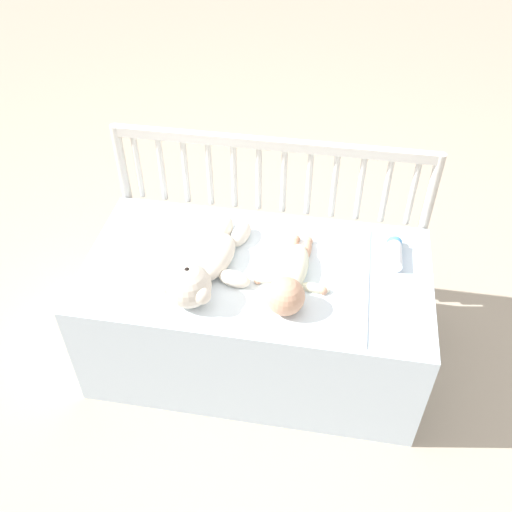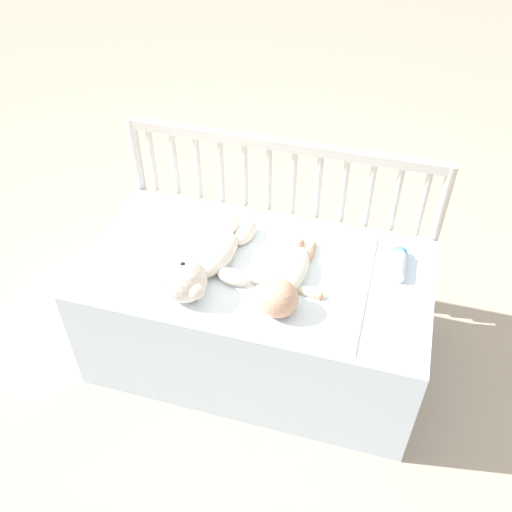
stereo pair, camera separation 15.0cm
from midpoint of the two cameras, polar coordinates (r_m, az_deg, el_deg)
name	(u,v)px [view 2 (the right image)]	position (r m, az deg, el deg)	size (l,w,h in m)	color
ground_plane	(256,353)	(2.26, 1.96, -9.74)	(12.00, 12.00, 0.00)	tan
crib_mattress	(256,314)	(2.08, 2.10, -5.88)	(1.17, 0.61, 0.46)	silver
crib_rail	(281,191)	(2.11, 4.53, 6.40)	(1.17, 0.04, 0.76)	beige
blanket	(249,269)	(1.91, 1.51, -1.36)	(0.80, 0.55, 0.01)	white
teddy_bear	(203,264)	(1.86, -3.06, -0.90)	(0.31, 0.47, 0.15)	silver
baby	(287,282)	(1.81, 5.49, -2.73)	(0.26, 0.40, 0.12)	#EAEACC
baby_bottle	(398,262)	(1.98, 16.16, -0.67)	(0.05, 0.16, 0.05)	white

